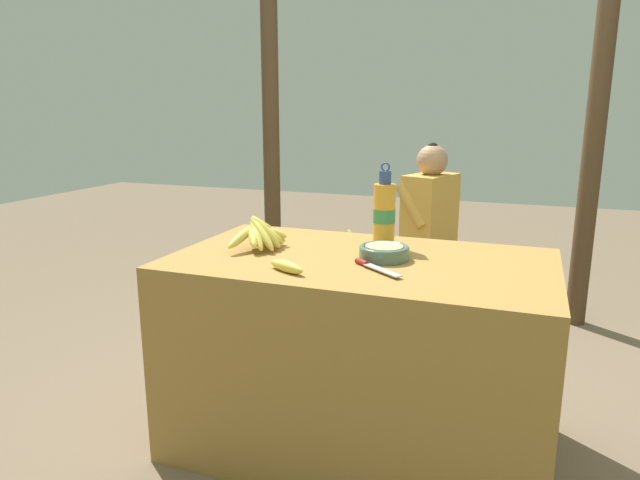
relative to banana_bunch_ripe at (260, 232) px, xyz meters
The scene contains 12 objects.
ground_plane 0.89m from the banana_bunch_ripe, ahead, with size 12.00×12.00×0.00m, color #75604C.
market_counter 0.59m from the banana_bunch_ripe, ahead, with size 1.34×0.77×0.74m.
banana_bunch_ripe is the anchor object (origin of this frame).
serving_bowl 0.48m from the banana_bunch_ripe, ahead, with size 0.18×0.18×0.05m.
water_bottle 0.48m from the banana_bunch_ripe, 23.70° to the left, with size 0.08×0.08×0.32m.
loose_banana_front 0.34m from the banana_bunch_ripe, 49.48° to the right, with size 0.16×0.10×0.04m.
knife 0.49m from the banana_bunch_ripe, 14.81° to the right, with size 0.19×0.16×0.02m.
wooden_bench 1.50m from the banana_bunch_ripe, 79.16° to the left, with size 1.30×0.32×0.41m.
seated_vendor 1.44m from the banana_bunch_ripe, 75.08° to the left, with size 0.47×0.43×1.06m.
banana_bunch_green 1.45m from the banana_bunch_ripe, 92.56° to the left, with size 0.15×0.25×0.12m.
support_post_near 1.87m from the banana_bunch_ripe, 113.65° to the left, with size 0.11×0.11×2.59m.
support_post_far 2.13m from the banana_bunch_ripe, 52.67° to the left, with size 0.11×0.11×2.59m.
Camera 1 is at (0.54, -1.89, 1.26)m, focal length 32.00 mm.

